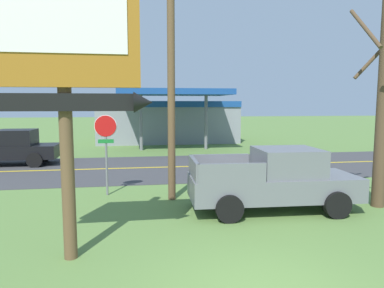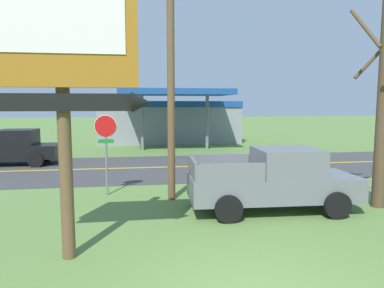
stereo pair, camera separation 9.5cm
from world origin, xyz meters
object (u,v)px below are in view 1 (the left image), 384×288
object	(u,v)px
motel_sign	(66,68)
pickup_grey_parked_on_lawn	(275,180)
stop_sign	(106,141)
pickup_black_on_road	(9,148)
bare_tree	(383,101)
utility_pole	(171,63)
gas_station	(167,120)

from	to	relation	value
motel_sign	pickup_grey_parked_on_lawn	size ratio (longest dim) A/B	1.12
stop_sign	pickup_black_on_road	xyz separation A→B (m)	(-5.79, 7.38, -1.06)
bare_tree	pickup_grey_parked_on_lawn	distance (m)	4.29
pickup_grey_parked_on_lawn	pickup_black_on_road	size ratio (longest dim) A/B	1.01
motel_sign	pickup_grey_parked_on_lawn	world-z (taller)	motel_sign
utility_pole	gas_station	bearing A→B (deg)	85.51
gas_station	utility_pole	bearing A→B (deg)	-94.49
utility_pole	pickup_grey_parked_on_lawn	xyz separation A→B (m)	(3.08, -1.77, -3.76)
gas_station	pickup_grey_parked_on_lawn	distance (m)	21.13
stop_sign	pickup_grey_parked_on_lawn	bearing A→B (deg)	-26.67
motel_sign	pickup_grey_parked_on_lawn	bearing A→B (deg)	26.18
bare_tree	stop_sign	bearing A→B (deg)	162.32
motel_sign	bare_tree	distance (m)	9.55
bare_tree	pickup_grey_parked_on_lawn	bearing A→B (deg)	177.88
utility_pole	bare_tree	distance (m)	6.96
stop_sign	motel_sign	bearing A→B (deg)	-92.88
gas_station	pickup_black_on_road	xyz separation A→B (m)	(-9.61, -10.97, -0.98)
stop_sign	utility_pole	world-z (taller)	utility_pole
gas_station	pickup_black_on_road	size ratio (longest dim) A/B	2.31
utility_pole	bare_tree	world-z (taller)	utility_pole
gas_station	motel_sign	bearing A→B (deg)	-99.74
bare_tree	utility_pole	bearing A→B (deg)	163.89
gas_station	pickup_grey_parked_on_lawn	bearing A→B (deg)	-85.76
stop_sign	utility_pole	size ratio (longest dim) A/B	0.33
stop_sign	bare_tree	world-z (taller)	bare_tree
motel_sign	stop_sign	size ratio (longest dim) A/B	2.01
motel_sign	utility_pole	world-z (taller)	utility_pole
motel_sign	bare_tree	world-z (taller)	bare_tree
bare_tree	pickup_black_on_road	xyz separation A→B (m)	(-14.67, 10.20, -2.47)
bare_tree	gas_station	world-z (taller)	bare_tree
motel_sign	pickup_grey_parked_on_lawn	distance (m)	7.01
motel_sign	gas_station	bearing A→B (deg)	80.26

